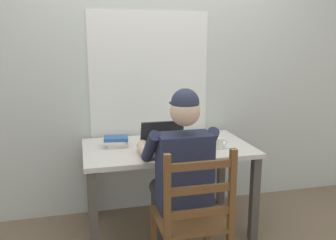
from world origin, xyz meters
TOP-DOWN VIEW (x-y plane):
  - ground_plane at (0.00, 0.00)m, footprint 8.00×8.00m
  - back_wall at (-0.00, 0.46)m, footprint 6.00×0.08m
  - desk at (0.00, 0.00)m, footprint 1.30×0.76m
  - seated_person at (-0.03, -0.45)m, footprint 0.50×0.60m
  - wooden_chair at (-0.03, -0.73)m, footprint 0.42×0.42m
  - laptop at (-0.06, -0.16)m, footprint 0.33×0.31m
  - computer_mouse at (0.17, -0.24)m, footprint 0.06×0.10m
  - coffee_mug_white at (0.36, -0.17)m, footprint 0.11×0.07m
  - coffee_mug_dark at (0.25, -0.07)m, footprint 0.11×0.07m
  - book_stack_main at (-0.39, 0.08)m, footprint 0.20×0.16m
  - paper_pile_near_laptop at (0.34, -0.08)m, footprint 0.29×0.23m
  - landscape_photo_print at (0.34, 0.13)m, footprint 0.15×0.12m

SIDE VIEW (x-z plane):
  - ground_plane at x=0.00m, z-range 0.00..0.00m
  - wooden_chair at x=-0.03m, z-range -0.01..0.91m
  - desk at x=0.00m, z-range 0.26..0.96m
  - seated_person at x=-0.03m, z-range 0.06..1.28m
  - landscape_photo_print at x=0.34m, z-range 0.70..0.71m
  - paper_pile_near_laptop at x=0.34m, z-range 0.70..0.72m
  - computer_mouse at x=0.17m, z-range 0.70..0.74m
  - coffee_mug_white at x=0.36m, z-range 0.70..0.79m
  - book_stack_main at x=-0.39m, z-range 0.71..0.79m
  - coffee_mug_dark at x=0.25m, z-range 0.70..0.80m
  - laptop at x=-0.06m, z-range 0.64..0.87m
  - back_wall at x=0.00m, z-range 0.00..2.60m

